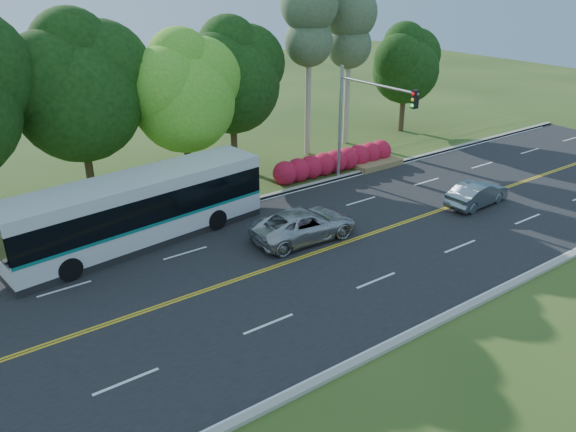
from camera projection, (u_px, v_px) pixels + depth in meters
ground at (333, 247)px, 26.73m from camera, size 120.00×120.00×0.00m
road at (333, 247)px, 26.73m from camera, size 60.00×14.00×0.02m
curb_north at (253, 200)px, 32.03m from camera, size 60.00×0.30×0.15m
curb_south at (453, 315)px, 21.38m from camera, size 60.00×0.30×0.15m
grass_verge at (236, 191)px, 33.42m from camera, size 60.00×4.00×0.10m
lane_markings at (331, 247)px, 26.68m from camera, size 57.60×13.82×0.00m
tree_row at (120, 78)px, 30.31m from camera, size 44.70×9.10×13.84m
bougainvillea_hedge at (338, 162)px, 36.33m from camera, size 9.50×2.25×1.50m
traffic_signal at (362, 111)px, 32.32m from camera, size 0.42×6.10×7.00m
transit_bus at (139, 211)px, 26.56m from camera, size 12.89×4.23×3.31m
sedan at (477, 194)px, 31.18m from camera, size 4.18×1.68×1.35m
suv at (304, 225)px, 27.26m from camera, size 5.50×2.77×1.49m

